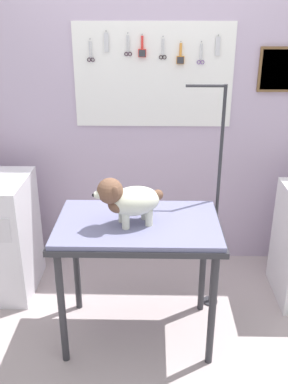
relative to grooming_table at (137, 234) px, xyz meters
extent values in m
cube|color=#B3A3A4|center=(0.09, -0.27, -0.77)|extent=(4.40, 4.00, 0.04)
cube|color=#B7A3BF|center=(0.09, 1.01, 0.40)|extent=(4.00, 0.06, 2.30)
cube|color=white|center=(0.09, 0.98, 0.80)|extent=(1.18, 0.02, 0.76)
cylinder|color=gray|center=(-0.37, 0.97, 1.06)|extent=(0.01, 0.02, 0.01)
cube|color=silver|center=(-0.38, 0.96, 0.99)|extent=(0.01, 0.00, 0.11)
cube|color=silver|center=(-0.36, 0.96, 0.99)|extent=(0.01, 0.00, 0.11)
torus|color=black|center=(-0.38, 0.96, 0.92)|extent=(0.03, 0.01, 0.03)
torus|color=black|center=(-0.36, 0.96, 0.92)|extent=(0.03, 0.01, 0.03)
cylinder|color=gray|center=(-0.25, 0.97, 1.11)|extent=(0.01, 0.02, 0.01)
cube|color=silver|center=(-0.25, 0.96, 1.04)|extent=(0.03, 0.01, 0.13)
cylinder|color=gray|center=(-0.10, 0.97, 1.10)|extent=(0.01, 0.02, 0.01)
cube|color=silver|center=(-0.10, 0.96, 1.03)|extent=(0.01, 0.00, 0.11)
cube|color=silver|center=(-0.09, 0.96, 1.03)|extent=(0.01, 0.00, 0.11)
torus|color=#2A1825|center=(-0.11, 0.96, 0.96)|extent=(0.03, 0.01, 0.03)
torus|color=#2A1825|center=(-0.09, 0.96, 0.96)|extent=(0.03, 0.01, 0.03)
cylinder|color=gray|center=(0.00, 0.97, 1.09)|extent=(0.01, 0.02, 0.01)
cylinder|color=red|center=(0.00, 0.96, 1.04)|extent=(0.02, 0.02, 0.09)
cube|color=red|center=(0.00, 0.96, 0.96)|extent=(0.06, 0.02, 0.06)
cube|color=#333338|center=(0.00, 0.94, 0.96)|extent=(0.05, 0.01, 0.05)
cylinder|color=gray|center=(0.15, 0.97, 1.08)|extent=(0.01, 0.02, 0.01)
cube|color=silver|center=(0.15, 0.96, 1.01)|extent=(0.01, 0.00, 0.11)
cube|color=silver|center=(0.16, 0.96, 1.01)|extent=(0.01, 0.00, 0.11)
torus|color=black|center=(0.14, 0.96, 0.93)|extent=(0.03, 0.01, 0.03)
torus|color=black|center=(0.17, 0.96, 0.93)|extent=(0.03, 0.01, 0.03)
cylinder|color=gray|center=(0.28, 0.97, 1.04)|extent=(0.01, 0.02, 0.01)
cylinder|color=orange|center=(0.28, 0.96, 0.99)|extent=(0.02, 0.02, 0.09)
cube|color=orange|center=(0.28, 0.96, 0.92)|extent=(0.06, 0.02, 0.06)
cube|color=#333338|center=(0.28, 0.94, 0.92)|extent=(0.05, 0.01, 0.05)
cylinder|color=gray|center=(0.43, 0.97, 1.04)|extent=(0.01, 0.02, 0.01)
cube|color=silver|center=(0.42, 0.96, 0.97)|extent=(0.01, 0.00, 0.11)
cube|color=silver|center=(0.43, 0.96, 0.97)|extent=(0.01, 0.00, 0.11)
torus|color=#6B4989|center=(0.42, 0.96, 0.90)|extent=(0.03, 0.01, 0.03)
torus|color=#6B4989|center=(0.44, 0.96, 0.90)|extent=(0.03, 0.01, 0.03)
cylinder|color=gray|center=(0.55, 0.97, 1.09)|extent=(0.01, 0.02, 0.01)
cube|color=silver|center=(0.55, 0.96, 1.01)|extent=(0.03, 0.01, 0.13)
cube|color=brown|center=(1.04, 0.97, 0.85)|extent=(0.36, 0.02, 0.32)
cube|color=#AE7955|center=(1.04, 0.96, 0.85)|extent=(0.32, 0.01, 0.29)
cylinder|color=#2D2D33|center=(-0.44, -0.25, -0.36)|extent=(0.04, 0.04, 0.77)
cylinder|color=#2D2D33|center=(0.44, -0.25, -0.36)|extent=(0.04, 0.04, 0.77)
cylinder|color=#2D2D33|center=(-0.44, 0.25, -0.36)|extent=(0.04, 0.04, 0.77)
cylinder|color=#2D2D33|center=(0.44, 0.25, -0.36)|extent=(0.04, 0.04, 0.77)
cube|color=#2D2D33|center=(0.00, 0.00, 0.04)|extent=(1.00, 0.63, 0.03)
cube|color=slate|center=(0.00, 0.00, 0.07)|extent=(0.97, 0.61, 0.03)
cylinder|color=#2D2D33|center=(0.52, 0.33, -0.74)|extent=(0.11, 0.11, 0.01)
cylinder|color=#2D2D33|center=(0.52, 0.33, 0.05)|extent=(0.02, 0.02, 1.59)
cylinder|color=#2D2D33|center=(0.40, 0.33, 0.83)|extent=(0.24, 0.02, 0.02)
cylinder|color=silver|center=(-0.07, -0.09, 0.14)|extent=(0.04, 0.04, 0.10)
cylinder|color=silver|center=(-0.09, 0.00, 0.14)|extent=(0.04, 0.04, 0.10)
cylinder|color=silver|center=(0.07, -0.05, 0.14)|extent=(0.04, 0.04, 0.10)
cylinder|color=silver|center=(0.04, 0.04, 0.14)|extent=(0.04, 0.04, 0.10)
ellipsoid|color=silver|center=(-0.02, -0.03, 0.23)|extent=(0.34, 0.27, 0.17)
ellipsoid|color=brown|center=(-0.12, -0.06, 0.23)|extent=(0.14, 0.16, 0.09)
sphere|color=brown|center=(-0.15, -0.07, 0.31)|extent=(0.15, 0.15, 0.15)
ellipsoid|color=silver|center=(-0.21, -0.09, 0.30)|extent=(0.08, 0.07, 0.05)
sphere|color=black|center=(-0.24, -0.10, 0.30)|extent=(0.02, 0.02, 0.02)
ellipsoid|color=brown|center=(-0.12, -0.13, 0.33)|extent=(0.05, 0.04, 0.08)
ellipsoid|color=brown|center=(-0.16, -0.01, 0.33)|extent=(0.05, 0.04, 0.08)
sphere|color=brown|center=(0.12, 0.02, 0.26)|extent=(0.06, 0.06, 0.06)
camera|label=1|loc=(0.09, -2.29, 1.26)|focal=40.18mm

